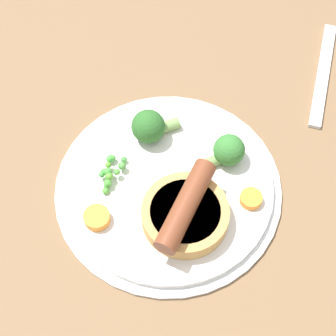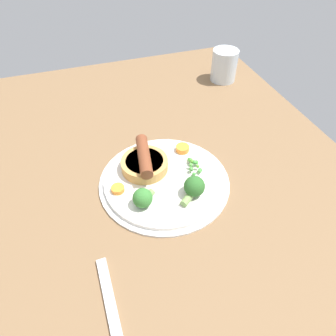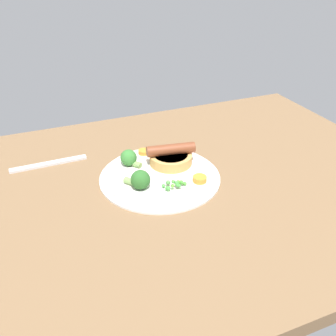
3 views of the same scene
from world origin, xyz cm
name	(u,v)px [view 1 (image 1 of 3)]	position (x,y,z in cm)	size (l,w,h in cm)	color
dining_table	(134,216)	(0.00, 0.00, 1.50)	(110.00, 80.00, 3.00)	brown
dinner_plate	(168,187)	(-3.95, 3.26, 3.57)	(27.30, 27.30, 1.40)	silver
sausage_pudding	(185,212)	(-0.08, 6.35, 6.18)	(11.50, 9.96, 4.90)	tan
pea_pile	(111,171)	(-3.24, -3.62, 5.32)	(5.40, 2.81, 1.76)	#4E9642
broccoli_floret_near	(150,126)	(-9.99, -0.79, 6.38)	(5.13, 5.71, 4.16)	#2D6628
broccoli_floret_far	(228,151)	(-9.27, 9.18, 6.24)	(4.46, 4.77, 3.83)	#387A33
carrot_slice_0	(97,218)	(2.80, -3.31, 5.00)	(3.03, 3.03, 1.21)	orange
carrot_slice_3	(251,199)	(-4.41, 13.13, 4.90)	(2.63, 2.63, 0.99)	orange
fork	(323,74)	(-26.61, 18.81, 3.30)	(18.00, 1.60, 0.60)	silver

